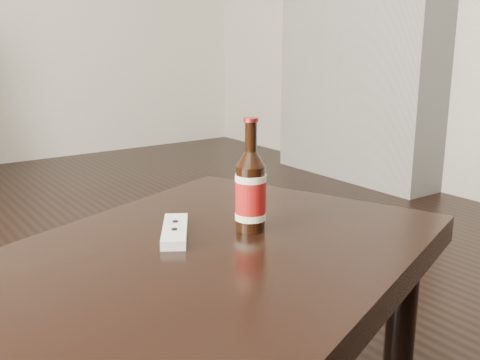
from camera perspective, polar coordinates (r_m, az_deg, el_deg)
coffee_table at (r=1.13m, az=-7.32°, el=-12.20°), size 1.51×1.20×0.49m
beer_bottle at (r=1.29m, az=1.09°, el=-1.17°), size 0.09×0.09×0.26m
remote at (r=1.29m, az=-6.64°, el=-5.16°), size 0.15×0.19×0.02m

